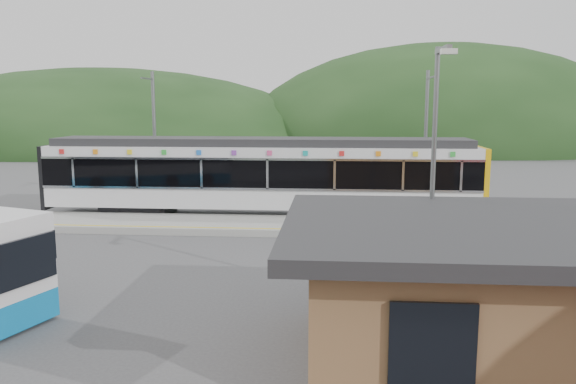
{
  "coord_description": "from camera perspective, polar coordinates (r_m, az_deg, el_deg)",
  "views": [
    {
      "loc": [
        2.37,
        -20.24,
        5.32
      ],
      "look_at": [
        0.65,
        1.0,
        1.98
      ],
      "focal_mm": 35.0,
      "sensor_mm": 36.0,
      "label": 1
    }
  ],
  "objects": [
    {
      "name": "hills",
      "position": [
        26.35,
        12.89,
        -2.98
      ],
      "size": [
        146.0,
        149.0,
        26.0
      ],
      "color": "#1E3D19",
      "rests_on": "ground"
    },
    {
      "name": "lamp_post",
      "position": [
        14.17,
        14.65,
        3.15
      ],
      "size": [
        0.36,
        1.16,
        6.68
      ],
      "rotation": [
        0.0,
        0.0,
        0.06
      ],
      "color": "slate",
      "rests_on": "ground"
    },
    {
      "name": "yellow_line",
      "position": [
        22.92,
        -1.41,
        -3.74
      ],
      "size": [
        26.0,
        0.1,
        0.01
      ],
      "primitive_type": "cube",
      "color": "yellow",
      "rests_on": "platform"
    },
    {
      "name": "catenary_mast_west",
      "position": [
        30.34,
        -13.42,
        5.5
      ],
      "size": [
        0.18,
        1.8,
        7.0
      ],
      "color": "slate",
      "rests_on": "ground"
    },
    {
      "name": "train",
      "position": [
        26.66,
        -2.76,
        1.87
      ],
      "size": [
        20.44,
        3.01,
        3.74
      ],
      "color": "black",
      "rests_on": "ground"
    },
    {
      "name": "ground",
      "position": [
        21.06,
        -1.98,
        -5.74
      ],
      "size": [
        120.0,
        120.0,
        0.0
      ],
      "primitive_type": "plane",
      "color": "#4C4C4F",
      "rests_on": "ground"
    },
    {
      "name": "pallet_stack",
      "position": [
        15.43,
        25.2,
        -11.25
      ],
      "size": [
        1.5,
        1.4,
        0.45
      ],
      "rotation": [
        0.0,
        0.0,
        0.41
      ],
      "color": "#937047",
      "rests_on": "ground"
    },
    {
      "name": "station_shelter",
      "position": [
        12.39,
        21.71,
        -9.44
      ],
      "size": [
        9.2,
        6.2,
        3.0
      ],
      "color": "olive",
      "rests_on": "ground"
    },
    {
      "name": "catenary_mast_east",
      "position": [
        29.22,
        13.81,
        5.36
      ],
      "size": [
        0.18,
        1.8,
        7.0
      ],
      "color": "slate",
      "rests_on": "ground"
    },
    {
      "name": "platform",
      "position": [
        24.22,
        -1.08,
        -3.43
      ],
      "size": [
        26.0,
        3.2,
        0.3
      ],
      "primitive_type": "cube",
      "color": "#9E9E99",
      "rests_on": "ground"
    }
  ]
}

